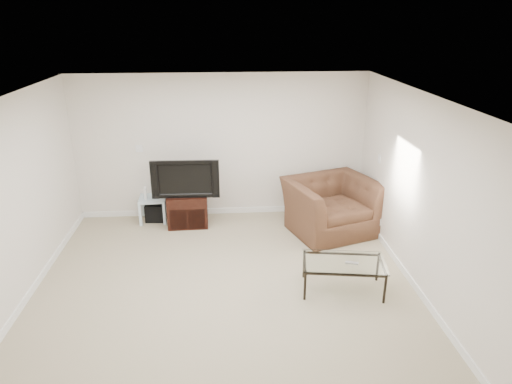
{
  "coord_description": "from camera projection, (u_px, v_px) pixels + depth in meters",
  "views": [
    {
      "loc": [
        0.02,
        -5.13,
        3.37
      ],
      "look_at": [
        0.5,
        1.2,
        0.9
      ],
      "focal_mm": 32.0,
      "sensor_mm": 36.0,
      "label": 1
    }
  ],
  "objects": [
    {
      "name": "side_table",
      "position": [
        153.0,
        209.0,
        7.95
      ],
      "size": [
        0.46,
        0.46,
        0.43
      ],
      "primitive_type": null,
      "rotation": [
        0.0,
        0.0,
        0.04
      ],
      "color": "#CFE6F9",
      "rests_on": "floor"
    },
    {
      "name": "television",
      "position": [
        186.0,
        177.0,
        7.51
      ],
      "size": [
        1.04,
        0.23,
        0.64
      ],
      "primitive_type": "imported",
      "rotation": [
        0.0,
        0.0,
        -0.02
      ],
      "color": "black",
      "rests_on": "tv_stand"
    },
    {
      "name": "coffee_table",
      "position": [
        343.0,
        276.0,
        5.92
      ],
      "size": [
        1.14,
        0.75,
        0.42
      ],
      "primitive_type": null,
      "rotation": [
        0.0,
        0.0,
        -0.15
      ],
      "color": "black",
      "rests_on": "floor"
    },
    {
      "name": "game_console",
      "position": [
        145.0,
        193.0,
        7.8
      ],
      "size": [
        0.06,
        0.15,
        0.2
      ],
      "primitive_type": "cube",
      "rotation": [
        0.0,
        0.0,
        0.11
      ],
      "color": "white",
      "rests_on": "side_table"
    },
    {
      "name": "wall_back",
      "position": [
        221.0,
        147.0,
        7.86
      ],
      "size": [
        5.0,
        0.02,
        2.5
      ],
      "primitive_type": "cube",
      "color": "silver",
      "rests_on": "ground"
    },
    {
      "name": "wall_left",
      "position": [
        10.0,
        208.0,
        5.36
      ],
      "size": [
        0.02,
        5.0,
        2.5
      ],
      "primitive_type": "cube",
      "color": "silver",
      "rests_on": "ground"
    },
    {
      "name": "subwoofer",
      "position": [
        155.0,
        212.0,
        7.99
      ],
      "size": [
        0.33,
        0.33,
        0.3
      ],
      "primitive_type": "cube",
      "rotation": [
        0.0,
        0.0,
        -0.07
      ],
      "color": "black",
      "rests_on": "floor"
    },
    {
      "name": "plate_back",
      "position": [
        139.0,
        149.0,
        7.75
      ],
      "size": [
        0.12,
        0.02,
        0.12
      ],
      "primitive_type": "cube",
      "color": "white",
      "rests_on": "wall_back"
    },
    {
      "name": "tv_stand",
      "position": [
        188.0,
        210.0,
        7.75
      ],
      "size": [
        0.68,
        0.48,
        0.56
      ],
      "primitive_type": null,
      "rotation": [
        0.0,
        0.0,
        0.02
      ],
      "color": "black",
      "rests_on": "floor"
    },
    {
      "name": "remote",
      "position": [
        352.0,
        263.0,
        5.8
      ],
      "size": [
        0.17,
        0.09,
        0.02
      ],
      "primitive_type": "cube",
      "rotation": [
        0.0,
        0.0,
        -0.29
      ],
      "color": "#B2B2B7",
      "rests_on": "coffee_table"
    },
    {
      "name": "ceiling",
      "position": [
        219.0,
        99.0,
        5.08
      ],
      "size": [
        5.0,
        5.0,
        0.0
      ],
      "primitive_type": "plane",
      "color": "white",
      "rests_on": "ground"
    },
    {
      "name": "floor",
      "position": [
        225.0,
        290.0,
        5.99
      ],
      "size": [
        5.0,
        5.0,
        0.0
      ],
      "primitive_type": "plane",
      "color": "tan",
      "rests_on": "ground"
    },
    {
      "name": "recliner",
      "position": [
        332.0,
        198.0,
        7.43
      ],
      "size": [
        1.57,
        1.27,
        1.18
      ],
      "primitive_type": "imported",
      "rotation": [
        0.0,
        0.0,
        0.33
      ],
      "color": "brown",
      "rests_on": "floor"
    },
    {
      "name": "plate_right_outlet",
      "position": [
        380.0,
        221.0,
        7.26
      ],
      "size": [
        0.02,
        0.08,
        0.12
      ],
      "primitive_type": "cube",
      "color": "white",
      "rests_on": "wall_right"
    },
    {
      "name": "dvd_player",
      "position": [
        187.0,
        200.0,
        7.65
      ],
      "size": [
        0.38,
        0.27,
        0.05
      ],
      "primitive_type": "cube",
      "rotation": [
        0.0,
        0.0,
        0.02
      ],
      "color": "black",
      "rests_on": "tv_stand"
    },
    {
      "name": "game_case",
      "position": [
        155.0,
        193.0,
        7.83
      ],
      "size": [
        0.06,
        0.13,
        0.17
      ],
      "primitive_type": "cube",
      "rotation": [
        0.0,
        0.0,
        -0.12
      ],
      "color": "silver",
      "rests_on": "side_table"
    },
    {
      "name": "plate_right_switch",
      "position": [
        379.0,
        159.0,
        7.2
      ],
      "size": [
        0.02,
        0.09,
        0.13
      ],
      "primitive_type": "cube",
      "color": "white",
      "rests_on": "wall_right"
    },
    {
      "name": "wall_right",
      "position": [
        422.0,
        196.0,
        5.71
      ],
      "size": [
        0.02,
        5.0,
        2.5
      ],
      "primitive_type": "cube",
      "color": "silver",
      "rests_on": "ground"
    }
  ]
}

